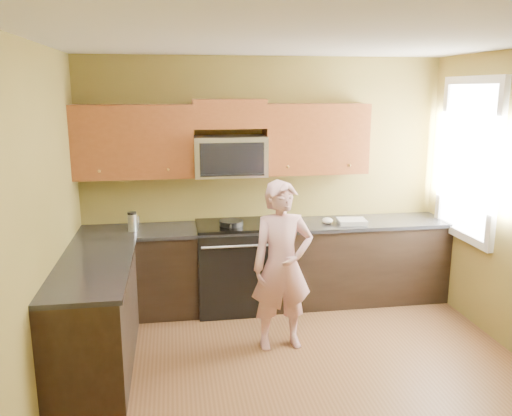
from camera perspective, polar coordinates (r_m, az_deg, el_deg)
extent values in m
plane|color=brown|center=(4.50, 5.41, -18.74)|extent=(4.00, 4.00, 0.00)
plane|color=white|center=(3.86, 6.29, 17.91)|extent=(4.00, 4.00, 0.00)
plane|color=brown|center=(5.88, 0.85, 2.98)|extent=(4.00, 0.00, 4.00)
plane|color=brown|center=(2.22, 19.53, -14.81)|extent=(4.00, 0.00, 4.00)
plane|color=brown|center=(3.97, -23.37, -2.89)|extent=(0.00, 4.00, 4.00)
cube|color=black|center=(5.82, 1.33, -6.38)|extent=(4.00, 0.60, 0.88)
cube|color=black|center=(4.77, -17.07, -11.45)|extent=(0.60, 1.60, 0.88)
cube|color=black|center=(5.68, 1.37, -2.02)|extent=(4.00, 0.62, 0.04)
cube|color=black|center=(4.60, -17.32, -6.21)|extent=(0.62, 1.60, 0.04)
cube|color=brown|center=(5.58, -2.94, 10.19)|extent=(0.76, 0.33, 0.30)
imported|color=#D36974|center=(4.80, 2.86, -6.30)|extent=(0.60, 0.41, 1.57)
cube|color=#B27F47|center=(5.53, 4.78, -2.17)|extent=(0.13, 0.13, 0.01)
ellipsoid|color=silver|center=(5.48, 4.07, -2.05)|extent=(0.15, 0.15, 0.06)
ellipsoid|color=silver|center=(5.76, 7.75, -1.37)|extent=(0.15, 0.16, 0.07)
cube|color=silver|center=(5.80, 10.36, -1.45)|extent=(0.33, 0.27, 0.05)
cylinder|color=silver|center=(5.71, -12.86, -1.44)|extent=(0.09, 0.09, 0.12)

